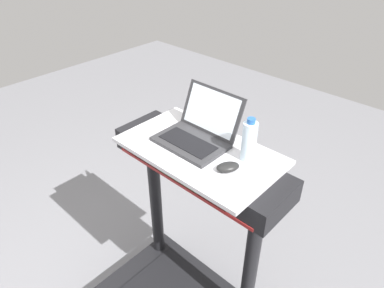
{
  "coord_description": "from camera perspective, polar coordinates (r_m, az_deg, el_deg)",
  "views": [
    {
      "loc": [
        0.86,
        -0.28,
        1.99
      ],
      "look_at": [
        0.0,
        0.65,
        1.14
      ],
      "focal_mm": 32.67,
      "sensor_mm": 36.0,
      "label": 1
    }
  ],
  "objects": [
    {
      "name": "computer_mouse",
      "position": [
        1.45,
        5.88,
        -3.75
      ],
      "size": [
        0.1,
        0.12,
        0.03
      ],
      "primitive_type": "ellipsoid",
      "rotation": [
        0.0,
        0.0,
        -0.53
      ],
      "color": "black",
      "rests_on": "desk_board"
    },
    {
      "name": "laptop",
      "position": [
        1.62,
        0.88,
        1.99
      ],
      "size": [
        0.33,
        0.3,
        0.22
      ],
      "rotation": [
        0.0,
        0.0,
        0.05
      ],
      "color": "#2D2D30",
      "rests_on": "desk_board"
    },
    {
      "name": "water_bottle",
      "position": [
        1.49,
        9.31,
        0.52
      ],
      "size": [
        0.06,
        0.06,
        0.2
      ],
      "color": "silver",
      "rests_on": "desk_board"
    },
    {
      "name": "desk_board",
      "position": [
        1.59,
        1.23,
        -1.07
      ],
      "size": [
        0.73,
        0.43,
        0.02
      ],
      "primitive_type": "cube",
      "color": "silver",
      "rests_on": "treadmill_base"
    }
  ]
}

